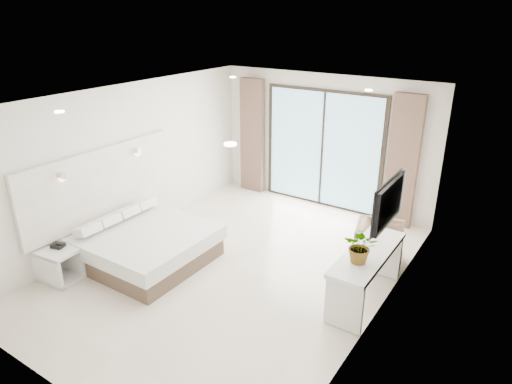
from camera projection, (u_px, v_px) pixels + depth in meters
ground at (235, 267)px, 7.31m from camera, size 6.20×6.20×0.00m
room_shell at (248, 160)px, 7.35m from camera, size 4.62×6.22×2.72m
bed at (145, 245)px, 7.41m from camera, size 1.91×1.82×0.67m
nightstand at (59, 265)px, 6.88m from camera, size 0.61×0.52×0.52m
phone at (58, 246)px, 6.84m from camera, size 0.22×0.19×0.06m
console_desk at (367, 265)px, 6.29m from camera, size 0.53×1.69×0.77m
plant at (361, 250)px, 5.90m from camera, size 0.51×0.55×0.37m
armchair at (379, 242)px, 7.31m from camera, size 0.84×0.87×0.75m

